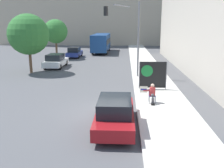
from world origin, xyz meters
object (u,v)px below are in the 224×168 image
object	(u,v)px
protest_banner	(153,75)
traffic_light_pole	(127,27)
car_on_road_nearest	(56,61)
city_bus_on_road	(101,42)
street_tree_midblock	(56,31)
parked_car_curbside	(115,113)
car_on_road_midblock	(75,52)
seated_protester	(152,93)
street_tree_near_curb	(28,34)

from	to	relation	value
protest_banner	traffic_light_pole	bearing A→B (deg)	110.79
car_on_road_nearest	city_bus_on_road	world-z (taller)	city_bus_on_road
city_bus_on_road	street_tree_midblock	size ratio (longest dim) A/B	1.88
parked_car_curbside	car_on_road_midblock	size ratio (longest dim) A/B	1.06
city_bus_on_road	seated_protester	bearing A→B (deg)	-78.56
traffic_light_pole	car_on_road_nearest	size ratio (longest dim) A/B	1.41
seated_protester	street_tree_near_curb	bearing A→B (deg)	151.53
car_on_road_nearest	city_bus_on_road	bearing A→B (deg)	76.44
traffic_light_pole	parked_car_curbside	world-z (taller)	traffic_light_pole
car_on_road_nearest	street_tree_midblock	bearing A→B (deg)	104.33
car_on_road_nearest	street_tree_near_curb	world-z (taller)	street_tree_near_curb
protest_banner	parked_car_curbside	xyz separation A→B (m)	(-2.44, -6.74, -0.48)
protest_banner	street_tree_near_curb	xyz separation A→B (m)	(-11.39, 6.40, 2.56)
parked_car_curbside	traffic_light_pole	bearing A→B (deg)	87.32
car_on_road_midblock	street_tree_midblock	size ratio (longest dim) A/B	0.78
parked_car_curbside	car_on_road_midblock	distance (m)	25.93
traffic_light_pole	street_tree_midblock	distance (m)	15.19
car_on_road_nearest	street_tree_midblock	distance (m)	7.86
car_on_road_midblock	street_tree_near_curb	bearing A→B (deg)	-99.72
seated_protester	car_on_road_nearest	xyz separation A→B (m)	(-9.40, 12.93, -0.02)
parked_car_curbside	street_tree_midblock	world-z (taller)	street_tree_midblock
car_on_road_nearest	car_on_road_midblock	world-z (taller)	car_on_road_nearest
street_tree_near_curb	city_bus_on_road	bearing A→B (deg)	73.97
traffic_light_pole	city_bus_on_road	world-z (taller)	traffic_light_pole
seated_protester	street_tree_near_curb	xyz separation A→B (m)	(-11.03, 9.70, 3.01)
street_tree_near_curb	street_tree_midblock	size ratio (longest dim) A/B	1.07
car_on_road_midblock	street_tree_near_curb	world-z (taller)	street_tree_near_curb
car_on_road_midblock	street_tree_near_curb	size ratio (longest dim) A/B	0.73
seated_protester	street_tree_midblock	world-z (taller)	street_tree_midblock
street_tree_midblock	traffic_light_pole	bearing A→B (deg)	-50.44
car_on_road_nearest	parked_car_curbside	bearing A→B (deg)	-65.93
traffic_light_pole	seated_protester	bearing A→B (deg)	-79.52
protest_banner	seated_protester	bearing A→B (deg)	-96.18
protest_banner	street_tree_midblock	size ratio (longest dim) A/B	0.37
street_tree_midblock	car_on_road_midblock	bearing A→B (deg)	35.68
parked_car_curbside	city_bus_on_road	distance (m)	31.89
traffic_light_pole	protest_banner	bearing A→B (deg)	-69.21
seated_protester	car_on_road_nearest	bearing A→B (deg)	138.87
seated_protester	car_on_road_midblock	bearing A→B (deg)	125.55
seated_protester	parked_car_curbside	bearing A→B (deg)	-108.23
car_on_road_midblock	street_tree_midblock	distance (m)	4.05
protest_banner	city_bus_on_road	world-z (taller)	city_bus_on_road
street_tree_midblock	street_tree_near_curb	bearing A→B (deg)	-89.08
car_on_road_midblock	street_tree_midblock	xyz separation A→B (m)	(-2.19, -1.57, 3.02)
traffic_light_pole	street_tree_midblock	bearing A→B (deg)	129.56
traffic_light_pole	street_tree_near_curb	bearing A→B (deg)	171.43
street_tree_near_curb	parked_car_curbside	bearing A→B (deg)	-55.76
seated_protester	car_on_road_midblock	size ratio (longest dim) A/B	0.28
street_tree_near_curb	car_on_road_nearest	bearing A→B (deg)	63.19
traffic_light_pole	parked_car_curbside	xyz separation A→B (m)	(-0.55, -11.72, -3.78)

